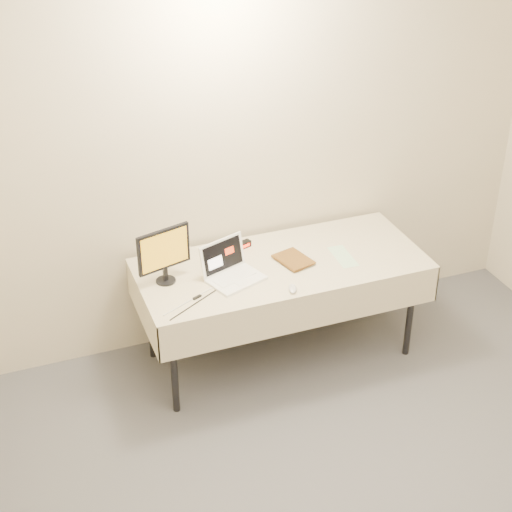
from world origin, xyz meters
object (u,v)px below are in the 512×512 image
object	(u,v)px
monitor	(164,252)
book	(283,249)
laptop	(230,270)
table	(281,271)

from	to	relation	value
monitor	book	distance (m)	0.75
laptop	table	bearing A→B (deg)	-12.50
laptop	monitor	bearing A→B (deg)	146.53
table	laptop	size ratio (longest dim) A/B	4.64
monitor	table	bearing A→B (deg)	-19.57
monitor	laptop	bearing A→B (deg)	-29.55
table	book	bearing A→B (deg)	-104.66
laptop	monitor	size ratio (longest dim) A/B	1.10
laptop	monitor	distance (m)	0.43
table	laptop	xyz separation A→B (m)	(-0.36, -0.05, 0.12)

